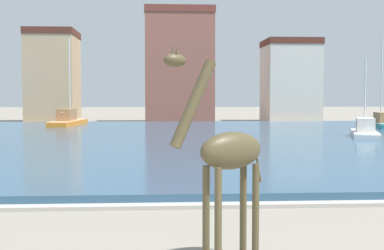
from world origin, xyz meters
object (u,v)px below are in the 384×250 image
Objects in this scene: sailboat_teal at (381,124)px; sailboat_white at (364,133)px; sailboat_orange at (70,122)px; giraffe_statue at (227,155)px.

sailboat_white is (-6.01, -11.13, -0.04)m from sailboat_teal.
sailboat_teal is 0.91× the size of sailboat_orange.
sailboat_white is 0.79× the size of sailboat_orange.
giraffe_statue is 43.83m from sailboat_teal.
sailboat_white reaches higher than giraffe_statue.
sailboat_white is 29.04m from sailboat_orange.
sailboat_orange is at bearing 103.23° from giraffe_statue.
giraffe_statue is at bearing -116.30° from sailboat_white.
giraffe_statue is 45.27m from sailboat_orange.
giraffe_statue is 0.47× the size of sailboat_teal.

